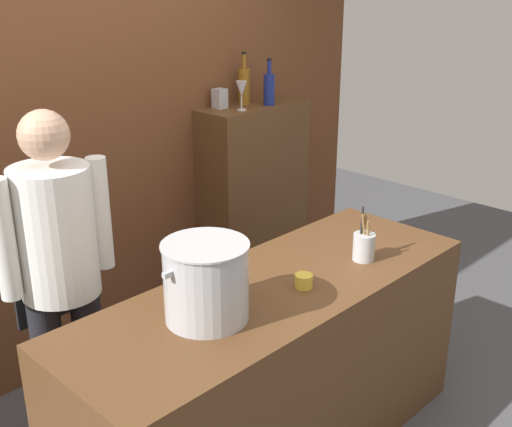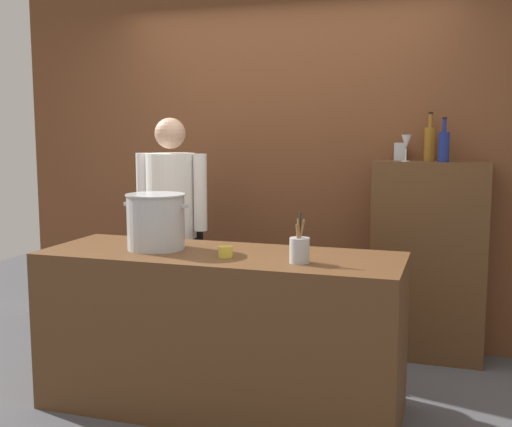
{
  "view_description": "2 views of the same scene",
  "coord_description": "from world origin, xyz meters",
  "px_view_note": "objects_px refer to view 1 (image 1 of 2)",
  "views": [
    {
      "loc": [
        -1.82,
        -1.67,
        2.18
      ],
      "look_at": [
        0.21,
        0.32,
        1.09
      ],
      "focal_mm": 44.78,
      "sensor_mm": 36.0,
      "label": 1
    },
    {
      "loc": [
        1.24,
        -3.2,
        1.58
      ],
      "look_at": [
        0.12,
        0.27,
        1.09
      ],
      "focal_mm": 44.02,
      "sensor_mm": 36.0,
      "label": 2
    }
  ],
  "objects_px": {
    "spice_tin_silver": "(220,99)",
    "utensil_crock": "(364,246)",
    "butter_jar": "(304,281)",
    "wine_bottle_amber": "(244,85)",
    "chef": "(59,267)",
    "wine_glass_wide": "(241,90)",
    "wine_bottle_cobalt": "(269,88)",
    "stockpot_large": "(205,281)"
  },
  "relations": [
    {
      "from": "utensil_crock",
      "to": "wine_glass_wide",
      "type": "relative_size",
      "value": 1.47
    },
    {
      "from": "utensil_crock",
      "to": "wine_bottle_cobalt",
      "type": "bearing_deg",
      "value": 61.86
    },
    {
      "from": "utensil_crock",
      "to": "wine_glass_wide",
      "type": "distance_m",
      "value": 1.42
    },
    {
      "from": "wine_bottle_cobalt",
      "to": "butter_jar",
      "type": "bearing_deg",
      "value": -131.33
    },
    {
      "from": "butter_jar",
      "to": "wine_bottle_cobalt",
      "type": "xyz_separation_m",
      "value": [
        1.08,
        1.22,
        0.55
      ]
    },
    {
      "from": "stockpot_large",
      "to": "utensil_crock",
      "type": "height_order",
      "value": "stockpot_large"
    },
    {
      "from": "butter_jar",
      "to": "wine_bottle_amber",
      "type": "distance_m",
      "value": 1.76
    },
    {
      "from": "chef",
      "to": "stockpot_large",
      "type": "distance_m",
      "value": 0.75
    },
    {
      "from": "stockpot_large",
      "to": "wine_bottle_amber",
      "type": "height_order",
      "value": "wine_bottle_amber"
    },
    {
      "from": "utensil_crock",
      "to": "spice_tin_silver",
      "type": "distance_m",
      "value": 1.51
    },
    {
      "from": "wine_bottle_cobalt",
      "to": "wine_bottle_amber",
      "type": "height_order",
      "value": "wine_bottle_amber"
    },
    {
      "from": "stockpot_large",
      "to": "wine_glass_wide",
      "type": "distance_m",
      "value": 1.77
    },
    {
      "from": "butter_jar",
      "to": "wine_bottle_cobalt",
      "type": "bearing_deg",
      "value": 48.67
    },
    {
      "from": "butter_jar",
      "to": "stockpot_large",
      "type": "bearing_deg",
      "value": 166.96
    },
    {
      "from": "utensil_crock",
      "to": "butter_jar",
      "type": "distance_m",
      "value": 0.41
    },
    {
      "from": "butter_jar",
      "to": "wine_glass_wide",
      "type": "xyz_separation_m",
      "value": [
        0.83,
        1.23,
        0.56
      ]
    },
    {
      "from": "chef",
      "to": "butter_jar",
      "type": "xyz_separation_m",
      "value": [
        0.7,
        -0.81,
        -0.03
      ]
    },
    {
      "from": "chef",
      "to": "spice_tin_silver",
      "type": "distance_m",
      "value": 1.65
    },
    {
      "from": "wine_bottle_cobalt",
      "to": "chef",
      "type": "bearing_deg",
      "value": -166.85
    },
    {
      "from": "wine_bottle_amber",
      "to": "chef",
      "type": "bearing_deg",
      "value": -162.04
    },
    {
      "from": "stockpot_large",
      "to": "spice_tin_silver",
      "type": "height_order",
      "value": "spice_tin_silver"
    },
    {
      "from": "wine_bottle_amber",
      "to": "spice_tin_silver",
      "type": "xyz_separation_m",
      "value": [
        -0.2,
        0.02,
        -0.06
      ]
    },
    {
      "from": "butter_jar",
      "to": "wine_bottle_amber",
      "type": "relative_size",
      "value": 0.23
    },
    {
      "from": "wine_bottle_amber",
      "to": "wine_glass_wide",
      "type": "height_order",
      "value": "wine_bottle_amber"
    },
    {
      "from": "spice_tin_silver",
      "to": "utensil_crock",
      "type": "bearing_deg",
      "value": -104.97
    },
    {
      "from": "utensil_crock",
      "to": "wine_bottle_amber",
      "type": "xyz_separation_m",
      "value": [
        0.57,
        1.37,
        0.52
      ]
    },
    {
      "from": "utensil_crock",
      "to": "spice_tin_silver",
      "type": "relative_size",
      "value": 2.16
    },
    {
      "from": "butter_jar",
      "to": "spice_tin_silver",
      "type": "bearing_deg",
      "value": 60.25
    },
    {
      "from": "chef",
      "to": "wine_bottle_amber",
      "type": "bearing_deg",
      "value": -159.89
    },
    {
      "from": "wine_bottle_amber",
      "to": "utensil_crock",
      "type": "bearing_deg",
      "value": -112.54
    },
    {
      "from": "wine_glass_wide",
      "to": "spice_tin_silver",
      "type": "distance_m",
      "value": 0.16
    },
    {
      "from": "utensil_crock",
      "to": "wine_glass_wide",
      "type": "height_order",
      "value": "wine_glass_wide"
    },
    {
      "from": "wine_glass_wide",
      "to": "utensil_crock",
      "type": "bearing_deg",
      "value": -108.71
    },
    {
      "from": "chef",
      "to": "wine_bottle_cobalt",
      "type": "relative_size",
      "value": 5.68
    },
    {
      "from": "chef",
      "to": "utensil_crock",
      "type": "xyz_separation_m",
      "value": [
        1.11,
        -0.83,
        0.0
      ]
    },
    {
      "from": "stockpot_large",
      "to": "wine_bottle_cobalt",
      "type": "distance_m",
      "value": 1.95
    },
    {
      "from": "utensil_crock",
      "to": "wine_glass_wide",
      "type": "bearing_deg",
      "value": 71.29
    },
    {
      "from": "wine_bottle_cobalt",
      "to": "stockpot_large",
      "type": "bearing_deg",
      "value": -144.05
    },
    {
      "from": "stockpot_large",
      "to": "spice_tin_silver",
      "type": "xyz_separation_m",
      "value": [
        1.25,
        1.26,
        0.37
      ]
    },
    {
      "from": "stockpot_large",
      "to": "wine_bottle_amber",
      "type": "distance_m",
      "value": 1.95
    },
    {
      "from": "wine_bottle_cobalt",
      "to": "spice_tin_silver",
      "type": "distance_m",
      "value": 0.33
    },
    {
      "from": "utensil_crock",
      "to": "chef",
      "type": "bearing_deg",
      "value": 143.33
    }
  ]
}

